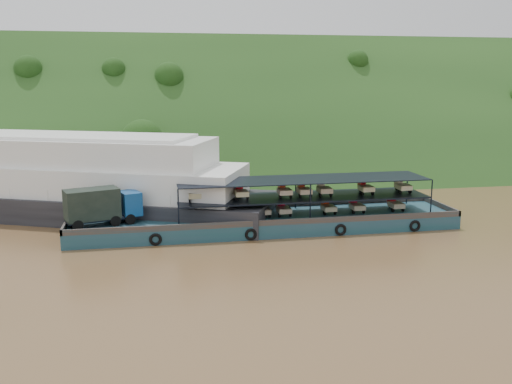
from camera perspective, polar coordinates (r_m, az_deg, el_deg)
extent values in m
plane|color=brown|center=(51.18, 2.85, -4.08)|extent=(160.00, 160.00, 0.00)
cube|color=#1A3714|center=(85.80, -2.88, 2.25)|extent=(140.00, 39.60, 39.60)
cube|color=#15444A|center=(52.24, 0.94, -3.07)|extent=(35.00, 7.00, 1.20)
cube|color=#592D19|center=(55.27, 0.22, -1.35)|extent=(35.00, 0.20, 0.50)
cube|color=#592D19|center=(48.81, 1.77, -3.08)|extent=(35.00, 0.20, 0.50)
cube|color=#592D19|center=(58.08, 18.00, -1.29)|extent=(0.20, 7.00, 0.50)
cube|color=#592D19|center=(51.44, -18.41, -2.92)|extent=(0.20, 7.00, 0.50)
torus|color=black|center=(47.77, -10.02, -4.70)|extent=(1.06, 0.26, 1.06)
torus|color=black|center=(48.51, -0.51, -4.27)|extent=(1.06, 0.26, 1.06)
torus|color=black|center=(50.53, 8.47, -3.76)|extent=(1.06, 0.26, 1.06)
torus|color=black|center=(53.22, 15.61, -3.28)|extent=(1.06, 0.26, 1.06)
cylinder|color=black|center=(49.33, -17.39, -3.20)|extent=(0.97, 0.59, 0.92)
cylinder|color=black|center=(51.17, -17.84, -2.71)|extent=(0.97, 0.59, 0.92)
cylinder|color=black|center=(50.02, -13.89, -2.81)|extent=(0.97, 0.59, 0.92)
cylinder|color=black|center=(51.83, -14.46, -2.35)|extent=(0.97, 0.59, 0.92)
cylinder|color=black|center=(50.35, -12.48, -2.65)|extent=(0.97, 0.59, 0.92)
cylinder|color=black|center=(52.15, -13.10, -2.20)|extent=(0.97, 0.59, 0.92)
cube|color=black|center=(50.72, -14.99, -2.51)|extent=(6.57, 3.87, 0.18)
cube|color=navy|center=(51.08, -12.46, -1.08)|extent=(2.17, 2.58, 2.02)
cube|color=black|center=(51.23, -11.64, -0.59)|extent=(0.63, 1.76, 0.83)
cube|color=black|center=(50.21, -16.08, -1.15)|extent=(4.88, 3.47, 2.57)
cube|color=black|center=(52.54, 4.69, -0.49)|extent=(23.00, 5.00, 0.12)
cube|color=black|center=(52.22, 4.72, 1.27)|extent=(23.00, 5.00, 0.08)
cylinder|color=black|center=(48.28, -7.77, -1.64)|extent=(0.12, 0.12, 3.30)
cylinder|color=black|center=(53.15, -8.08, -0.44)|extent=(0.12, 0.12, 3.30)
cylinder|color=black|center=(50.19, 5.45, -1.08)|extent=(0.12, 0.12, 3.30)
cylinder|color=black|center=(54.90, 3.99, 0.03)|extent=(0.12, 0.12, 3.30)
cylinder|color=black|center=(54.52, 17.13, -0.54)|extent=(0.12, 0.12, 3.30)
cylinder|color=black|center=(58.88, 14.87, 0.45)|extent=(0.12, 0.12, 3.30)
cylinder|color=black|center=(52.18, -5.80, -2.17)|extent=(0.12, 0.52, 0.52)
cylinder|color=black|center=(50.39, -6.18, -2.67)|extent=(0.14, 0.52, 0.52)
cylinder|color=black|center=(50.48, -5.04, -2.62)|extent=(0.14, 0.52, 0.52)
cube|color=#C6B88C|center=(50.69, -5.66, -2.18)|extent=(1.15, 1.50, 0.44)
cube|color=#A90B19|center=(51.76, -5.78, -1.69)|extent=(0.55, 0.80, 0.80)
cube|color=#A90B19|center=(51.46, -5.77, -1.20)|extent=(0.50, 0.10, 0.10)
cylinder|color=black|center=(52.72, -1.08, -1.97)|extent=(0.12, 0.52, 0.52)
cylinder|color=black|center=(50.92, -1.29, -2.46)|extent=(0.14, 0.52, 0.52)
cylinder|color=black|center=(51.09, -0.18, -2.41)|extent=(0.14, 0.52, 0.52)
cube|color=#BDB686|center=(51.25, -0.81, -1.97)|extent=(1.15, 1.50, 0.44)
cube|color=#B00B21|center=(52.32, -1.03, -1.49)|extent=(0.55, 0.80, 0.80)
cube|color=#B00B21|center=(52.01, -0.99, -1.00)|extent=(0.50, 0.10, 0.10)
cylinder|color=black|center=(53.38, 2.44, -1.81)|extent=(0.12, 0.52, 0.52)
cylinder|color=black|center=(51.56, 2.36, -2.29)|extent=(0.14, 0.52, 0.52)
cylinder|color=black|center=(51.80, 3.44, -2.23)|extent=(0.14, 0.52, 0.52)
cube|color=beige|center=(51.93, 2.81, -1.81)|extent=(1.15, 1.50, 0.44)
cube|color=#B70C25|center=(52.98, 2.52, -1.34)|extent=(0.55, 0.80, 0.80)
cube|color=#B70C25|center=(52.68, 2.57, -0.85)|extent=(0.50, 0.10, 0.10)
cylinder|color=black|center=(54.50, 6.81, -1.60)|extent=(0.12, 0.52, 0.52)
cylinder|color=black|center=(52.68, 6.88, -2.06)|extent=(0.14, 0.52, 0.52)
cylinder|color=black|center=(52.99, 7.91, -2.01)|extent=(0.14, 0.52, 0.52)
cube|color=tan|center=(53.08, 7.29, -1.59)|extent=(1.15, 1.50, 0.44)
cube|color=red|center=(54.11, 6.92, -1.14)|extent=(0.55, 0.80, 0.80)
cube|color=red|center=(53.82, 7.00, -0.66)|extent=(0.50, 0.10, 0.10)
cylinder|color=black|center=(55.40, 9.55, -1.47)|extent=(0.12, 0.52, 0.52)
cylinder|color=black|center=(53.59, 9.71, -1.92)|extent=(0.14, 0.52, 0.52)
cylinder|color=black|center=(53.94, 10.71, -1.86)|extent=(0.14, 0.52, 0.52)
cube|color=tan|center=(54.00, 10.09, -1.45)|extent=(1.15, 1.50, 0.44)
cube|color=red|center=(55.01, 9.67, -1.01)|extent=(0.55, 0.80, 0.80)
cube|color=red|center=(54.73, 9.76, -0.54)|extent=(0.50, 0.10, 0.10)
cylinder|color=black|center=(56.87, 13.24, -1.28)|extent=(0.12, 0.52, 0.52)
cylinder|color=black|center=(55.07, 13.52, -1.71)|extent=(0.14, 0.52, 0.52)
cylinder|color=black|center=(55.48, 14.46, -1.66)|extent=(0.14, 0.52, 0.52)
cube|color=tan|center=(55.51, 13.86, -1.26)|extent=(1.15, 1.50, 0.44)
cube|color=red|center=(56.49, 13.39, -0.83)|extent=(0.55, 0.80, 0.80)
cube|color=red|center=(56.21, 13.49, -0.38)|extent=(0.50, 0.10, 0.10)
cylinder|color=black|center=(52.98, 0.43, -1.90)|extent=(0.12, 0.52, 0.52)
cylinder|color=black|center=(51.17, 0.28, -2.38)|extent=(0.14, 0.52, 0.52)
cylinder|color=black|center=(51.36, 1.37, -2.33)|extent=(0.14, 0.52, 0.52)
cube|color=beige|center=(51.52, 0.75, -1.90)|extent=(1.15, 1.50, 0.44)
cube|color=#B70C25|center=(52.57, 0.49, -1.43)|extent=(0.55, 0.80, 0.80)
cube|color=#B70C25|center=(52.27, 0.54, -0.94)|extent=(0.50, 0.10, 0.10)
cylinder|color=black|center=(51.77, -6.26, -0.34)|extent=(0.12, 0.52, 0.52)
cylinder|color=black|center=(49.97, -6.66, -0.77)|extent=(0.14, 0.52, 0.52)
cylinder|color=black|center=(50.06, -5.52, -0.73)|extent=(0.14, 0.52, 0.52)
cube|color=beige|center=(50.28, -6.13, -0.29)|extent=(1.15, 1.50, 0.44)
cube|color=red|center=(51.37, -6.25, 0.16)|extent=(0.55, 0.80, 0.80)
cube|color=red|center=(51.08, -6.24, 0.67)|extent=(0.50, 0.10, 0.10)
cylinder|color=black|center=(52.25, -1.73, -0.16)|extent=(0.12, 0.52, 0.52)
cylinder|color=black|center=(50.44, -1.97, -0.59)|extent=(0.14, 0.52, 0.52)
cylinder|color=black|center=(50.60, -0.85, -0.54)|extent=(0.14, 0.52, 0.52)
cube|color=beige|center=(50.78, -1.47, -0.11)|extent=(1.15, 1.50, 0.44)
cube|color=red|center=(51.86, -1.68, 0.33)|extent=(0.55, 0.80, 0.80)
cube|color=red|center=(51.57, -1.65, 0.84)|extent=(0.50, 0.10, 0.10)
cylinder|color=black|center=(53.02, 2.50, 0.00)|extent=(0.12, 0.52, 0.52)
cylinder|color=black|center=(51.19, 2.42, -0.41)|extent=(0.14, 0.52, 0.52)
cylinder|color=black|center=(51.43, 3.50, -0.37)|extent=(0.14, 0.52, 0.52)
cube|color=beige|center=(51.57, 2.87, 0.06)|extent=(1.15, 1.50, 0.44)
cube|color=red|center=(52.63, 2.58, 0.49)|extent=(0.55, 0.80, 0.80)
cube|color=red|center=(52.35, 2.63, 0.99)|extent=(0.50, 0.10, 0.10)
cylinder|color=black|center=(54.01, 6.39, 0.15)|extent=(0.12, 0.52, 0.52)
cylinder|color=black|center=(52.18, 6.45, -0.25)|extent=(0.14, 0.52, 0.52)
cylinder|color=black|center=(52.48, 7.50, -0.21)|extent=(0.14, 0.52, 0.52)
cube|color=tan|center=(52.59, 6.87, 0.21)|extent=(1.15, 1.50, 0.44)
cube|color=beige|center=(53.63, 6.50, 0.63)|extent=(0.55, 0.80, 0.80)
cube|color=beige|center=(53.35, 6.58, 1.12)|extent=(0.50, 0.10, 0.10)
cylinder|color=black|center=(55.33, 10.40, 0.31)|extent=(0.12, 0.52, 0.52)
cylinder|color=black|center=(53.51, 10.59, -0.08)|extent=(0.14, 0.52, 0.52)
cylinder|color=black|center=(53.88, 11.58, -0.04)|extent=(0.14, 0.52, 0.52)
cube|color=#C7BE8D|center=(53.95, 10.96, 0.37)|extent=(1.15, 1.50, 0.44)
cube|color=#B50C0E|center=(54.96, 10.53, 0.78)|extent=(0.55, 0.80, 0.80)
cube|color=#B50C0E|center=(54.69, 10.62, 1.25)|extent=(0.50, 0.10, 0.10)
cylinder|color=black|center=(56.78, 13.90, 0.44)|extent=(0.12, 0.52, 0.52)
cylinder|color=black|center=(54.97, 14.20, 0.07)|extent=(0.14, 0.52, 0.52)
cylinder|color=black|center=(55.40, 15.14, 0.11)|extent=(0.14, 0.52, 0.52)
cube|color=beige|center=(55.43, 14.54, 0.50)|extent=(1.15, 1.50, 0.44)
cube|color=beige|center=(56.42, 14.05, 0.90)|extent=(0.55, 0.80, 0.80)
cube|color=beige|center=(56.15, 14.16, 1.37)|extent=(0.50, 0.10, 0.10)
cylinder|color=black|center=(53.47, 4.43, 0.08)|extent=(0.12, 0.52, 0.52)
cylinder|color=black|center=(51.64, 4.42, -0.33)|extent=(0.14, 0.52, 0.52)
cylinder|color=black|center=(51.91, 5.48, -0.29)|extent=(0.14, 0.52, 0.52)
cube|color=beige|center=(52.04, 4.85, 0.13)|extent=(1.15, 1.50, 0.44)
cube|color=red|center=(53.09, 4.52, 0.56)|extent=(0.55, 0.80, 0.80)
cube|color=red|center=(52.81, 4.59, 1.06)|extent=(0.50, 0.10, 0.10)
cube|color=black|center=(60.23, -17.70, -1.07)|extent=(40.84, 25.34, 2.41)
cube|color=white|center=(59.75, -17.85, 1.38)|extent=(34.92, 22.00, 2.81)
cube|color=white|center=(59.36, -18.01, 3.96)|extent=(28.99, 18.66, 2.61)
cube|color=white|center=(59.20, -18.09, 5.35)|extent=(24.91, 16.12, 0.30)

